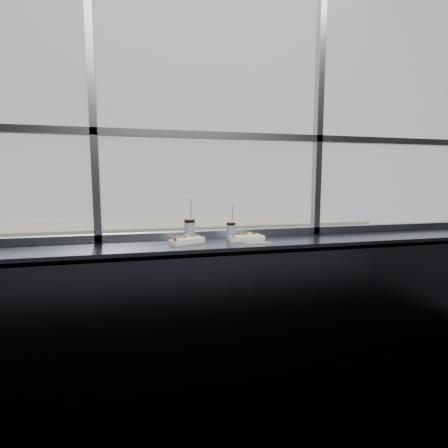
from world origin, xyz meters
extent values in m
plane|color=black|center=(0.00, 1.50, 0.55)|extent=(6.00, 0.00, 6.00)
plane|color=silver|center=(0.00, 1.52, 2.30)|extent=(6.00, 0.00, 6.00)
cube|color=#4C5057|center=(0.00, 1.23, 1.07)|extent=(6.00, 0.55, 0.06)
cube|color=#4C5057|center=(0.00, 0.97, 0.55)|extent=(6.00, 0.04, 1.04)
cube|color=white|center=(-0.30, 1.21, 1.10)|extent=(0.31, 0.22, 0.01)
cube|color=white|center=(-0.30, 1.21, 1.12)|extent=(0.31, 0.22, 0.04)
cylinder|color=#D4C188|center=(-0.30, 1.21, 1.13)|extent=(0.22, 0.15, 0.05)
cylinder|color=maroon|center=(-0.30, 1.21, 1.15)|extent=(0.23, 0.14, 0.03)
cube|color=white|center=(0.21, 1.21, 1.10)|extent=(0.30, 0.13, 0.01)
cube|color=white|center=(0.21, 1.21, 1.12)|extent=(0.30, 0.13, 0.04)
cylinder|color=#D4C188|center=(0.21, 1.21, 1.13)|extent=(0.23, 0.08, 0.05)
cylinder|color=maroon|center=(0.21, 1.21, 1.15)|extent=(0.24, 0.06, 0.03)
cylinder|color=white|center=(-0.25, 1.36, 1.19)|extent=(0.09, 0.09, 0.18)
cylinder|color=black|center=(-0.25, 1.36, 1.27)|extent=(0.09, 0.09, 0.02)
cylinder|color=silver|center=(-0.25, 1.36, 1.28)|extent=(0.10, 0.10, 0.01)
cylinder|color=#D15D54|center=(-0.24, 1.36, 1.36)|extent=(0.01, 0.05, 0.19)
cylinder|color=white|center=(0.09, 1.30, 1.18)|extent=(0.07, 0.07, 0.15)
cylinder|color=black|center=(0.09, 1.30, 1.24)|extent=(0.08, 0.08, 0.02)
cylinder|color=silver|center=(0.09, 1.30, 1.25)|extent=(0.08, 0.08, 0.01)
cylinder|color=#D15D54|center=(0.11, 1.30, 1.32)|extent=(0.01, 0.04, 0.16)
cylinder|color=white|center=(0.27, 1.09, 1.10)|extent=(0.21, 0.03, 0.01)
ellipsoid|color=silver|center=(-0.31, 1.21, 1.11)|extent=(0.09, 0.06, 0.02)
plane|color=#B4AF9C|center=(0.00, 45.00, -11.00)|extent=(120.00, 120.00, 0.00)
cube|color=black|center=(0.00, 21.50, -10.97)|extent=(80.00, 10.00, 0.06)
cube|color=#B4AF9C|center=(0.00, 29.50, -10.98)|extent=(80.00, 6.00, 0.04)
cube|color=tan|center=(0.00, 39.50, -7.00)|extent=(50.00, 14.00, 8.00)
imported|color=black|center=(-10.30, 25.50, -9.93)|extent=(2.83, 6.18, 2.02)
imported|color=silver|center=(13.02, 25.50, -9.78)|extent=(3.47, 7.16, 2.31)
imported|color=black|center=(-7.20, 17.50, -9.87)|extent=(3.00, 6.53, 2.13)
imported|color=beige|center=(7.17, 17.50, -9.87)|extent=(3.04, 6.57, 2.14)
imported|color=maroon|center=(1.65, 17.50, -9.82)|extent=(3.29, 6.90, 2.24)
imported|color=maroon|center=(2.74, 25.50, -9.79)|extent=(3.25, 7.04, 2.30)
imported|color=#66605B|center=(0.74, 29.70, -10.02)|extent=(0.84, 0.63, 1.88)
imported|color=#66605B|center=(5.60, 29.48, -10.04)|extent=(0.61, 0.81, 1.83)
imported|color=#66605B|center=(10.26, 29.04, -10.03)|extent=(0.62, 0.83, 1.86)
imported|color=#66605B|center=(-4.51, 29.99, -9.85)|extent=(0.74, 0.98, 2.21)
cylinder|color=#47382B|center=(-9.72, 29.50, -9.71)|extent=(0.26, 0.26, 2.58)
sphere|color=#245D16|center=(-9.72, 29.50, -7.34)|extent=(3.44, 3.44, 3.44)
cylinder|color=#47382B|center=(0.76, 29.50, -9.82)|extent=(0.24, 0.24, 2.36)
sphere|color=#245D16|center=(0.76, 29.50, -7.66)|extent=(3.14, 3.14, 3.14)
cylinder|color=#47382B|center=(10.55, 29.50, -9.96)|extent=(0.21, 0.21, 2.07)
sphere|color=#245D16|center=(10.55, 29.50, -8.06)|extent=(2.77, 2.77, 2.77)
camera|label=1|loc=(-0.69, -1.55, 1.61)|focal=28.00mm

